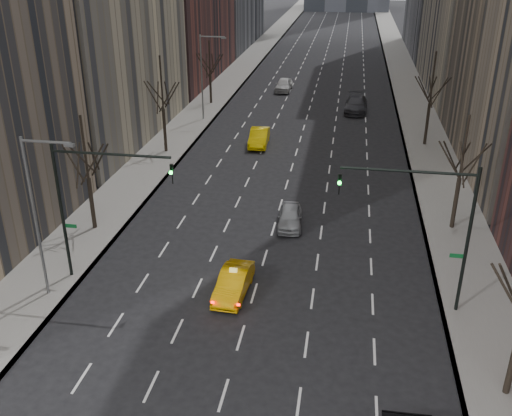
% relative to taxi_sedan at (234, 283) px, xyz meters
% --- Properties ---
extents(sidewalk_left, '(4.50, 320.00, 0.15)m').
position_rel_taxi_sedan_xyz_m(sidewalk_left, '(-11.14, 58.23, -0.63)').
color(sidewalk_left, slate).
rests_on(sidewalk_left, ground).
extents(sidewalk_right, '(4.50, 320.00, 0.15)m').
position_rel_taxi_sedan_xyz_m(sidewalk_right, '(13.36, 58.23, -0.63)').
color(sidewalk_right, slate).
rests_on(sidewalk_right, ground).
extents(tree_lw_b, '(3.36, 3.50, 7.82)m').
position_rel_taxi_sedan_xyz_m(tree_lw_b, '(-10.89, 6.23, 3.01)').
color(tree_lw_b, black).
rests_on(tree_lw_b, ground).
extents(tree_lw_c, '(3.36, 3.50, 8.74)m').
position_rel_taxi_sedan_xyz_m(tree_lw_c, '(-10.89, 22.23, 3.33)').
color(tree_lw_c, black).
rests_on(tree_lw_c, ground).
extents(tree_lw_d, '(3.36, 3.50, 7.36)m').
position_rel_taxi_sedan_xyz_m(tree_lw_d, '(-10.89, 40.23, 2.86)').
color(tree_lw_d, black).
rests_on(tree_lw_d, ground).
extents(tree_rw_b, '(3.36, 3.50, 7.82)m').
position_rel_taxi_sedan_xyz_m(tree_rw_b, '(13.11, 10.23, 3.01)').
color(tree_rw_b, black).
rests_on(tree_rw_b, ground).
extents(tree_rw_c, '(3.36, 3.50, 8.74)m').
position_rel_taxi_sedan_xyz_m(tree_rw_c, '(13.11, 28.23, 3.33)').
color(tree_rw_c, black).
rests_on(tree_rw_c, ground).
extents(traffic_mast_left, '(6.69, 0.39, 8.00)m').
position_rel_taxi_sedan_xyz_m(traffic_mast_left, '(-8.00, 0.23, 4.78)').
color(traffic_mast_left, black).
rests_on(traffic_mast_left, ground).
extents(traffic_mast_right, '(6.69, 0.39, 8.00)m').
position_rel_taxi_sedan_xyz_m(traffic_mast_right, '(10.22, 0.23, 4.78)').
color(traffic_mast_right, black).
rests_on(traffic_mast_right, ground).
extents(streetlight_near, '(2.83, 0.22, 9.00)m').
position_rel_taxi_sedan_xyz_m(streetlight_near, '(-9.73, -1.77, 4.91)').
color(streetlight_near, slate).
rests_on(streetlight_near, ground).
extents(streetlight_far, '(2.83, 0.22, 9.00)m').
position_rel_taxi_sedan_xyz_m(streetlight_far, '(-9.73, 33.23, 4.91)').
color(streetlight_far, slate).
rests_on(streetlight_far, ground).
extents(taxi_sedan, '(1.73, 4.36, 1.41)m').
position_rel_taxi_sedan_xyz_m(taxi_sedan, '(0.00, 0.00, 0.00)').
color(taxi_sedan, '#DC9B04').
rests_on(taxi_sedan, ground).
extents(silver_sedan_ahead, '(1.89, 4.11, 1.37)m').
position_rel_taxi_sedan_xyz_m(silver_sedan_ahead, '(2.15, 8.90, -0.02)').
color(silver_sedan_ahead, '#929599').
rests_on(silver_sedan_ahead, ground).
extents(far_taxi, '(1.92, 4.91, 1.59)m').
position_rel_taxi_sedan_xyz_m(far_taxi, '(-2.66, 25.70, 0.09)').
color(far_taxi, yellow).
rests_on(far_taxi, ground).
extents(far_suv_grey, '(2.73, 6.18, 1.76)m').
position_rel_taxi_sedan_xyz_m(far_suv_grey, '(6.48, 39.49, 0.18)').
color(far_suv_grey, '#2D2D32').
rests_on(far_suv_grey, ground).
extents(far_car_white, '(2.05, 4.87, 1.65)m').
position_rel_taxi_sedan_xyz_m(far_car_white, '(-2.96, 48.33, 0.12)').
color(far_car_white, beige).
rests_on(far_car_white, ground).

